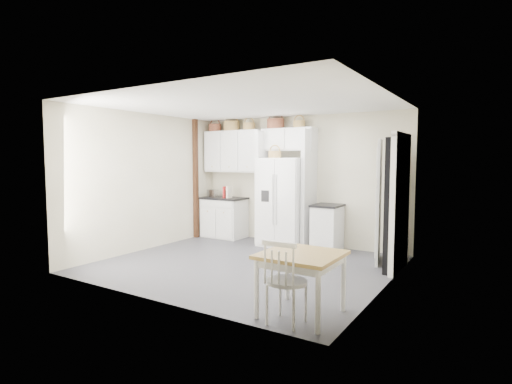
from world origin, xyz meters
The scene contains 28 objects.
floor centered at (0.00, 0.00, 0.00)m, with size 4.50×4.50×0.00m, color #41404C.
ceiling centered at (0.00, 0.00, 2.60)m, with size 4.50×4.50×0.00m, color white.
wall_back centered at (0.00, 2.00, 1.30)m, with size 4.50×4.50×0.00m, color #BDB494.
wall_left centered at (-2.25, 0.00, 1.30)m, with size 4.00×4.00×0.00m, color #BDB494.
wall_right centered at (2.25, 0.00, 1.30)m, with size 4.00×4.00×0.00m, color #BDB494.
refrigerator centered at (-0.15, 1.63, 0.88)m, with size 0.91×0.73×1.75m, color white.
base_cab_left centered at (-1.69, 1.70, 0.42)m, with size 0.92×0.58×0.85m, color silver.
base_cab_right centered at (0.74, 1.70, 0.42)m, with size 0.48×0.57×0.84m, color silver.
dining_table centered at (1.70, -1.45, 0.35)m, with size 0.84×0.84×0.70m, color brown.
windsor_chair centered at (1.68, -1.75, 0.45)m, with size 0.44×0.40×0.90m, color silver.
counter_left centered at (-1.69, 1.70, 0.87)m, with size 0.96×0.62×0.04m, color black.
counter_right centered at (0.74, 1.70, 0.86)m, with size 0.51×0.61×0.04m, color black.
toaster centered at (-1.98, 1.66, 0.97)m, with size 0.23×0.13×0.16m, color silver.
cookbook_red centered at (-1.60, 1.62, 1.01)m, with size 0.04×0.17×0.25m, color #A31616.
cookbook_cream centered at (-1.49, 1.62, 1.02)m, with size 0.04×0.18×0.26m, color #F5E5CD.
basket_upper_a centered at (-2.02, 1.83, 2.43)m, with size 0.30×0.30×0.17m, color #542319.
basket_upper_b centered at (-1.57, 1.83, 2.45)m, with size 0.36×0.36×0.21m, color #A17C3B.
basket_upper_c centered at (-1.11, 1.83, 2.43)m, with size 0.27×0.27×0.15m, color #A17C3B.
basket_bridge_a centered at (-0.46, 1.83, 2.45)m, with size 0.36×0.36×0.20m, color #542319.
basket_bridge_b centered at (0.07, 1.83, 2.42)m, with size 0.25×0.25×0.14m, color #A17C3B.
basket_fridge_a centered at (-0.31, 1.53, 1.82)m, with size 0.26×0.26×0.14m, color #A17C3B.
upper_cabinet centered at (-1.50, 1.83, 1.90)m, with size 1.40×0.34×0.90m, color silver.
bridge_cabinet centered at (-0.15, 1.83, 2.12)m, with size 1.12×0.34×0.45m, color silver.
fridge_panel_left centered at (-0.66, 1.70, 1.15)m, with size 0.08×0.60×2.30m, color silver.
fridge_panel_right centered at (0.36, 1.70, 1.15)m, with size 0.08×0.60×2.30m, color silver.
trim_post centered at (-2.20, 1.35, 1.30)m, with size 0.09×0.09×2.60m, color black.
doorway_void centered at (2.16, 1.00, 1.02)m, with size 0.18×0.85×2.05m, color black.
door_slab centered at (1.80, 1.33, 1.02)m, with size 0.80×0.04×2.05m, color white.
Camera 1 is at (3.56, -5.38, 1.72)m, focal length 28.00 mm.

